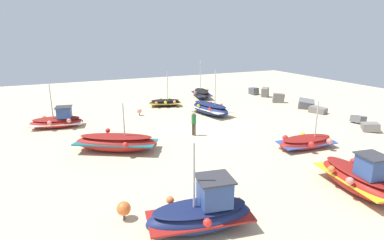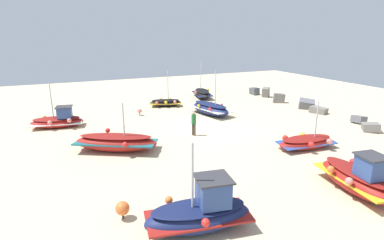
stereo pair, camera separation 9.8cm
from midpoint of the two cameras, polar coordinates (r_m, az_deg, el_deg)
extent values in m
plane|color=beige|center=(22.65, 3.97, -1.70)|extent=(55.08, 55.08, 0.00)
ellipsoid|color=maroon|center=(15.71, 27.88, -9.79)|extent=(4.17, 2.06, 1.06)
cube|color=gold|center=(15.69, 27.90, -9.63)|extent=(4.02, 2.06, 0.14)
ellipsoid|color=maroon|center=(15.54, 28.08, -8.38)|extent=(3.67, 1.79, 0.21)
cube|color=#2D4784|center=(14.90, 30.17, -7.47)|extent=(1.12, 1.04, 0.91)
cube|color=#333338|center=(14.73, 30.43, -5.73)|extent=(1.30, 1.20, 0.06)
sphere|color=red|center=(16.87, 27.60, -6.82)|extent=(0.32, 0.32, 0.32)
sphere|color=orange|center=(15.38, 24.30, -8.26)|extent=(0.32, 0.32, 0.32)
sphere|color=red|center=(16.15, 30.28, -8.11)|extent=(0.32, 0.32, 0.32)
sphere|color=#EA7F75|center=(14.65, 27.06, -9.97)|extent=(0.32, 0.32, 0.32)
ellipsoid|color=navy|center=(11.55, 1.46, -17.46)|extent=(2.08, 4.05, 0.98)
cube|color=maroon|center=(11.52, 1.46, -17.27)|extent=(2.08, 3.90, 0.14)
ellipsoid|color=#151E45|center=(11.34, 1.47, -15.81)|extent=(1.80, 3.56, 0.20)
cube|color=#2D4784|center=(11.20, 4.15, -13.01)|extent=(1.19, 1.21, 0.96)
cube|color=#333338|center=(10.97, 4.21, -10.68)|extent=(1.38, 1.40, 0.06)
cylinder|color=#B7B7BC|center=(10.68, 0.35, -10.20)|extent=(0.08, 0.08, 2.38)
sphere|color=orange|center=(11.88, -4.03, -14.45)|extent=(0.29, 0.29, 0.29)
sphere|color=red|center=(10.69, 2.80, -18.32)|extent=(0.29, 0.29, 0.29)
sphere|color=#EA7F75|center=(12.32, 4.48, -13.64)|extent=(0.29, 0.29, 0.29)
ellipsoid|color=black|center=(29.60, -4.77, 3.11)|extent=(1.94, 3.20, 0.71)
cube|color=gold|center=(29.59, -4.77, 3.17)|extent=(1.91, 3.08, 0.13)
ellipsoid|color=black|center=(29.54, -4.78, 3.62)|extent=(1.68, 2.80, 0.17)
cylinder|color=#B7B7BC|center=(29.29, -4.35, 6.34)|extent=(0.08, 0.08, 2.72)
sphere|color=#EA7F75|center=(28.95, -3.06, 3.35)|extent=(0.29, 0.29, 0.29)
sphere|color=yellow|center=(30.21, -4.03, 3.83)|extent=(0.29, 0.29, 0.29)
sphere|color=yellow|center=(28.91, -4.72, 3.23)|extent=(0.29, 0.29, 0.29)
sphere|color=orange|center=(30.18, -5.63, 3.76)|extent=(0.29, 0.29, 0.29)
sphere|color=orange|center=(28.90, -6.39, 3.11)|extent=(0.29, 0.29, 0.29)
ellipsoid|color=maroon|center=(18.97, -13.60, -4.09)|extent=(4.01, 5.17, 1.11)
cube|color=#1E6670|center=(18.95, -13.61, -3.95)|extent=(3.91, 5.00, 0.22)
ellipsoid|color=maroon|center=(18.83, -13.68, -2.92)|extent=(3.48, 4.52, 0.28)
cylinder|color=#B7B7BC|center=(18.37, -12.32, 0.11)|extent=(0.08, 0.08, 1.94)
sphere|color=red|center=(17.70, -12.07, -4.45)|extent=(0.30, 0.30, 0.30)
sphere|color=red|center=(20.02, -15.08, -1.86)|extent=(0.30, 0.30, 0.30)
ellipsoid|color=maroon|center=(25.04, -23.44, -0.43)|extent=(2.08, 3.94, 0.81)
cube|color=white|center=(25.03, -23.45, -0.36)|extent=(2.07, 3.80, 0.16)
ellipsoid|color=maroon|center=(24.96, -23.51, 0.23)|extent=(1.80, 3.46, 0.20)
cube|color=#2D4784|center=(24.76, -22.26, 1.31)|extent=(1.13, 1.13, 0.78)
cube|color=#333338|center=(24.66, -22.36, 2.25)|extent=(1.31, 1.31, 0.06)
cylinder|color=#B7B7BC|center=(24.70, -24.30, 3.24)|extent=(0.08, 0.08, 2.60)
sphere|color=orange|center=(25.95, -25.35, 0.40)|extent=(0.31, 0.31, 0.31)
sphere|color=#EA7F75|center=(24.25, -24.56, -0.45)|extent=(0.31, 0.31, 0.31)
sphere|color=orange|center=(25.72, -22.50, 0.59)|extent=(0.31, 0.31, 0.31)
sphere|color=#EA7F75|center=(24.01, -21.51, -0.08)|extent=(0.31, 0.31, 0.31)
ellipsoid|color=navy|center=(26.60, 3.48, 2.03)|extent=(4.49, 2.68, 1.05)
cube|color=white|center=(26.59, 3.49, 2.13)|extent=(4.33, 2.67, 0.18)
ellipsoid|color=#151E45|center=(26.51, 3.50, 2.86)|extent=(3.94, 2.32, 0.24)
cylinder|color=#B7B7BC|center=(25.74, 4.45, 5.93)|extent=(0.08, 0.08, 2.91)
sphere|color=red|center=(25.09, 3.42, 2.02)|extent=(0.25, 0.25, 0.25)
sphere|color=#EA7F75|center=(26.88, 5.59, 2.85)|extent=(0.25, 0.25, 0.25)
sphere|color=yellow|center=(26.19, 1.35, 2.66)|extent=(0.25, 0.25, 0.25)
sphere|color=#EA7F75|center=(27.98, 3.57, 3.22)|extent=(0.25, 0.25, 0.25)
ellipsoid|color=maroon|center=(20.09, 20.41, -3.97)|extent=(1.64, 3.84, 0.78)
cube|color=#2D4C9E|center=(20.08, 20.42, -3.88)|extent=(1.63, 3.69, 0.16)
ellipsoid|color=maroon|center=(20.00, 20.49, -3.20)|extent=(1.41, 3.38, 0.20)
cylinder|color=#B7B7BC|center=(20.04, 22.06, 0.13)|extent=(0.08, 0.08, 2.20)
sphere|color=#EA7F75|center=(20.10, 24.06, -3.61)|extent=(0.35, 0.35, 0.35)
sphere|color=yellow|center=(20.80, 19.81, -2.64)|extent=(0.35, 0.35, 0.35)
sphere|color=red|center=(19.27, 21.18, -4.26)|extent=(0.35, 0.35, 0.35)
sphere|color=red|center=(20.03, 16.87, -3.17)|extent=(0.35, 0.35, 0.35)
ellipsoid|color=black|center=(33.58, 1.94, 4.82)|extent=(4.08, 2.28, 0.91)
cube|color=navy|center=(33.57, 1.94, 4.89)|extent=(3.93, 2.25, 0.17)
ellipsoid|color=black|center=(33.52, 1.94, 5.39)|extent=(3.58, 1.96, 0.22)
cylinder|color=#B7B7BC|center=(33.83, 1.73, 8.25)|extent=(0.08, 0.08, 3.10)
sphere|color=yellow|center=(34.37, 3.04, 5.56)|extent=(0.29, 0.29, 0.29)
sphere|color=orange|center=(32.69, 0.79, 5.10)|extent=(0.29, 0.29, 0.29)
cylinder|color=brown|center=(21.10, 0.64, -1.81)|extent=(0.14, 0.14, 0.82)
cylinder|color=brown|center=(21.19, 0.28, -1.74)|extent=(0.14, 0.14, 0.82)
cylinder|color=#236B33|center=(20.93, 0.46, 0.13)|extent=(0.32, 0.32, 0.65)
sphere|color=tan|center=(20.82, 0.46, 1.28)|extent=(0.22, 0.22, 0.22)
cube|color=#4C5156|center=(36.00, 11.45, 5.22)|extent=(1.18, 0.77, 0.85)
cube|color=slate|center=(34.79, 13.47, 4.96)|extent=(1.14, 1.20, 1.15)
cube|color=slate|center=(32.29, 15.76, 3.89)|extent=(1.12, 1.31, 1.01)
cube|color=slate|center=(30.57, 20.40, 2.70)|extent=(1.87, 1.78, 1.12)
cube|color=slate|center=(29.23, 22.30, 1.68)|extent=(1.60, 1.28, 0.60)
cube|color=slate|center=(27.53, 28.40, 0.13)|extent=(1.07, 1.39, 0.73)
cube|color=slate|center=(25.60, 30.06, -1.13)|extent=(1.68, 1.62, 0.76)
cylinder|color=#3F3F42|center=(26.68, -9.47, 1.03)|extent=(0.08, 0.08, 0.19)
sphere|color=#EA7F75|center=(26.60, -9.50, 1.64)|extent=(0.39, 0.39, 0.39)
cylinder|color=#3F3F42|center=(12.54, -12.32, -16.94)|extent=(0.08, 0.08, 0.18)
sphere|color=orange|center=(12.35, -12.42, -15.55)|extent=(0.53, 0.53, 0.53)
camera|label=1|loc=(0.05, -89.87, 0.04)|focal=29.05mm
camera|label=2|loc=(0.05, 90.13, -0.04)|focal=29.05mm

